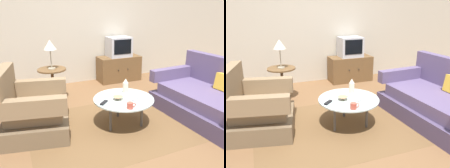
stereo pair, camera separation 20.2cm
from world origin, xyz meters
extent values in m
plane|color=brown|center=(0.00, 0.00, 0.00)|extent=(16.00, 16.00, 0.00)
cube|color=#BCB29E|center=(0.00, 2.32, 1.35)|extent=(9.00, 0.12, 2.70)
cube|color=brown|center=(-0.09, 0.09, 0.00)|extent=(2.62, 1.71, 0.00)
cube|color=brown|center=(-1.26, 0.36, 0.12)|extent=(1.00, 1.02, 0.24)
cube|color=#846B4C|center=(-1.26, 0.36, 0.33)|extent=(0.80, 0.71, 0.18)
cube|color=#846B4C|center=(-1.60, 0.43, 0.66)|extent=(0.32, 0.87, 0.48)
cube|color=#846B4C|center=(-1.33, 0.00, 0.53)|extent=(0.85, 0.31, 0.22)
cube|color=#846B4C|center=(-1.18, 0.71, 0.53)|extent=(0.85, 0.31, 0.22)
cube|color=#4B3E5C|center=(1.16, -0.22, 0.12)|extent=(1.04, 1.71, 0.24)
cube|color=#5B4C70|center=(1.16, -0.22, 0.33)|extent=(0.88, 1.42, 0.18)
cube|color=#5B4C70|center=(1.11, 0.54, 0.52)|extent=(0.94, 0.20, 0.20)
cube|color=gold|center=(1.43, -0.25, 0.54)|extent=(0.17, 0.26, 0.26)
cylinder|color=#B2C6C1|center=(-0.09, 0.09, 0.40)|extent=(0.85, 0.85, 0.02)
cylinder|color=#4C4742|center=(-0.06, 0.35, 0.19)|extent=(0.04, 0.04, 0.39)
cylinder|color=#4C4742|center=(-0.34, -0.01, 0.19)|extent=(0.04, 0.04, 0.39)
cylinder|color=#4C4742|center=(0.12, -0.07, 0.19)|extent=(0.04, 0.04, 0.39)
cylinder|color=brown|center=(-0.83, 1.41, 0.58)|extent=(0.50, 0.50, 0.02)
cylinder|color=#47311C|center=(-0.83, 1.41, 0.28)|extent=(0.05, 0.05, 0.56)
cylinder|color=#47311C|center=(-0.83, 1.41, 0.01)|extent=(0.27, 0.27, 0.02)
cube|color=brown|center=(0.75, 2.01, 0.28)|extent=(0.95, 0.43, 0.55)
sphere|color=black|center=(0.64, 1.78, 0.31)|extent=(0.02, 0.02, 0.02)
sphere|color=black|center=(0.86, 1.78, 0.31)|extent=(0.02, 0.02, 0.02)
cube|color=#B7B7BC|center=(0.75, 2.02, 0.77)|extent=(0.50, 0.40, 0.43)
cube|color=black|center=(0.75, 1.82, 0.80)|extent=(0.40, 0.01, 0.31)
cylinder|color=#9E937A|center=(-0.84, 1.40, 0.60)|extent=(0.12, 0.12, 0.02)
cylinder|color=#9E937A|center=(-0.84, 1.40, 0.77)|extent=(0.02, 0.02, 0.32)
cone|color=beige|center=(-0.84, 1.40, 1.01)|extent=(0.21, 0.21, 0.16)
cylinder|color=beige|center=(0.04, 0.29, 0.48)|extent=(0.08, 0.08, 0.15)
cone|color=beige|center=(0.04, 0.29, 0.59)|extent=(0.08, 0.08, 0.06)
cylinder|color=#B74C3D|center=(-0.17, -0.24, 0.45)|extent=(0.08, 0.08, 0.08)
torus|color=#B74C3D|center=(-0.11, -0.24, 0.45)|extent=(0.06, 0.01, 0.06)
cone|color=tan|center=(-0.18, 0.08, 0.43)|extent=(0.15, 0.15, 0.05)
cube|color=black|center=(-0.41, 0.04, 0.42)|extent=(0.15, 0.14, 0.02)
cube|color=#B2B2B7|center=(0.04, -0.02, 0.42)|extent=(0.15, 0.12, 0.02)
camera|label=1|loc=(-1.46, -2.61, 1.65)|focal=37.36mm
camera|label=2|loc=(-1.28, -2.68, 1.65)|focal=37.36mm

